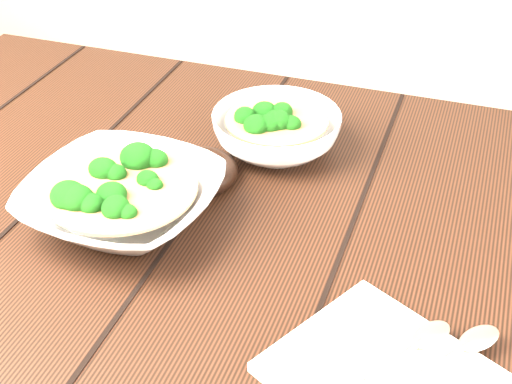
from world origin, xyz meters
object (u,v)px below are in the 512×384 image
object	(u,v)px
table	(214,277)
trivet	(198,172)
soup_bowl_front	(123,199)
soup_bowl_back	(276,130)
napkin	(391,382)

from	to	relation	value
table	trivet	distance (m)	0.15
soup_bowl_front	trivet	bearing A→B (deg)	64.97
table	soup_bowl_back	xyz separation A→B (m)	(0.03, 0.16, 0.15)
soup_bowl_back	soup_bowl_front	bearing A→B (deg)	-119.86
soup_bowl_front	soup_bowl_back	world-z (taller)	soup_bowl_front
trivet	table	bearing A→B (deg)	-52.78
trivet	napkin	size ratio (longest dim) A/B	0.51
soup_bowl_front	napkin	xyz separation A→B (m)	(0.36, -0.15, -0.03)
soup_bowl_back	table	bearing A→B (deg)	-101.94
trivet	soup_bowl_back	bearing A→B (deg)	55.68
trivet	napkin	bearing A→B (deg)	-40.45
table	soup_bowl_front	xyz separation A→B (m)	(-0.09, -0.06, 0.15)
trivet	napkin	xyz separation A→B (m)	(0.31, -0.27, -0.01)
soup_bowl_back	napkin	bearing A→B (deg)	-57.91
napkin	soup_bowl_front	bearing A→B (deg)	-175.30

